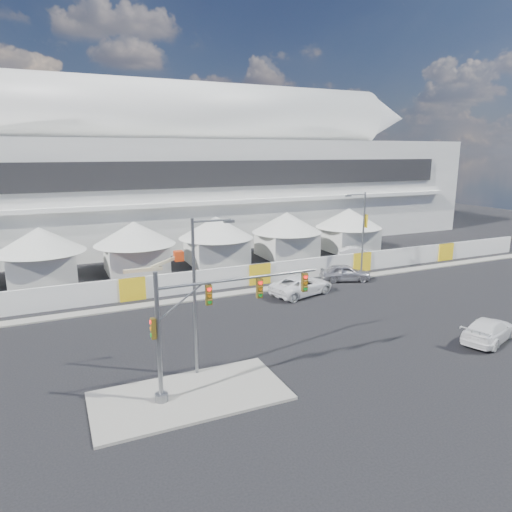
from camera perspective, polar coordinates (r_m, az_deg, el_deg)
name	(u,v)px	position (r m, az deg, el deg)	size (l,w,h in m)	color
ground	(269,354)	(29.50, 1.60, -12.14)	(160.00, 160.00, 0.00)	black
median_island	(190,396)	(25.07, -8.22, -16.92)	(10.00, 5.00, 0.15)	gray
far_curb	(388,273)	(49.94, 16.17, -2.01)	(80.00, 1.20, 0.12)	gray
stadium	(200,173)	(68.69, -7.07, 10.30)	(80.00, 24.80, 21.98)	silver
tent_row	(177,239)	(50.42, -9.83, 2.06)	(53.40, 8.40, 5.40)	silver
hoarding_fence	(259,274)	(43.93, 0.41, -2.24)	(70.00, 0.25, 2.00)	white
scaffold_tower	(419,190)	(83.52, 19.73, 7.72)	(4.40, 4.40, 12.00)	#595B60
sedan_silver	(345,273)	(45.84, 11.08, -2.06)	(4.89, 1.97, 1.66)	#B9B8BE
pickup_curb	(302,285)	(40.93, 5.71, -3.67)	(6.11, 2.82, 1.70)	white
pickup_near	(489,330)	(34.81, 27.10, -8.23)	(5.38, 2.19, 1.56)	white
lot_car_a	(357,253)	(55.49, 12.55, 0.38)	(4.47, 1.56, 1.47)	silver
traffic_mast	(198,324)	(23.55, -7.22, -8.47)	(9.21, 0.66, 6.77)	gray
streetlight_median	(198,286)	(25.30, -7.21, -3.79)	(2.46, 0.25, 8.91)	slate
streetlight_curb	(362,229)	(46.65, 13.10, 3.35)	(2.55, 0.57, 8.62)	slate
boom_lift	(138,280)	(43.44, -14.49, -2.97)	(6.60, 1.58, 3.35)	red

